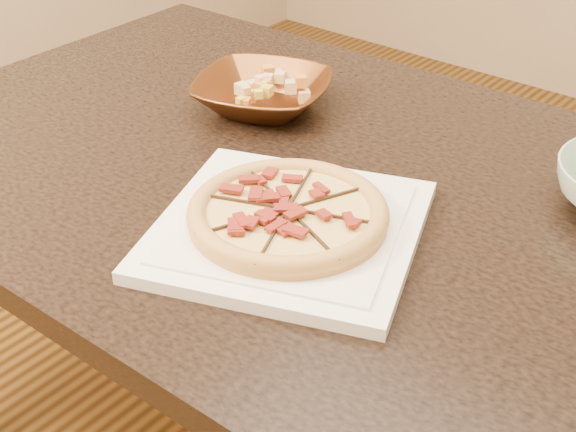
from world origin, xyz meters
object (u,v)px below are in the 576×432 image
(plate, at_px, (288,229))
(bronze_bowl, at_px, (263,94))
(pizza, at_px, (288,213))
(dining_table, at_px, (303,227))

(plate, distance_m, bronze_bowl, 0.39)
(pizza, height_order, bronze_bowl, bronze_bowl)
(dining_table, bearing_deg, plate, -58.48)
(plate, relative_size, bronze_bowl, 1.90)
(bronze_bowl, bearing_deg, dining_table, -33.49)
(bronze_bowl, bearing_deg, plate, -44.47)
(plate, xyz_separation_m, pizza, (0.00, 0.00, 0.02))
(pizza, bearing_deg, plate, -137.33)
(dining_table, relative_size, bronze_bowl, 6.24)
(dining_table, relative_size, pizza, 5.40)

